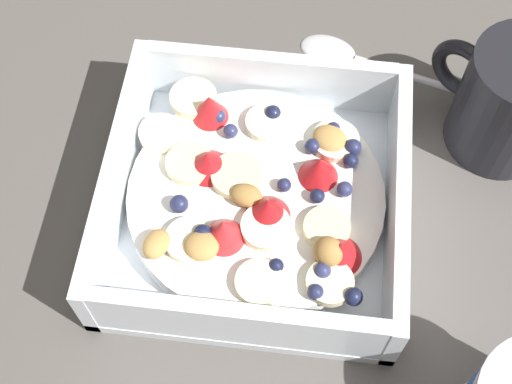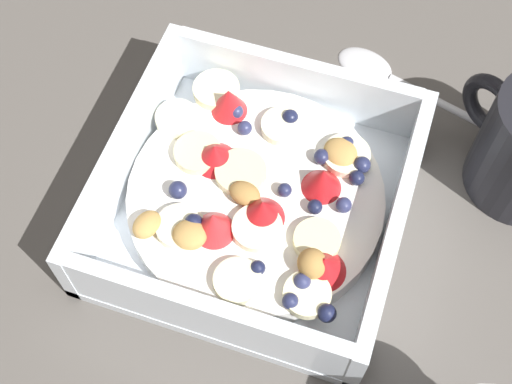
# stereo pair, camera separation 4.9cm
# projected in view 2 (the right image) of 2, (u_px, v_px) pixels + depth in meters

# --- Properties ---
(ground_plane) EXTENTS (2.40, 2.40, 0.00)m
(ground_plane) POSITION_uv_depth(u_px,v_px,m) (269.00, 216.00, 0.52)
(ground_plane) COLOR #56514C
(fruit_bowl) EXTENTS (0.21, 0.21, 0.06)m
(fruit_bowl) POSITION_uv_depth(u_px,v_px,m) (256.00, 199.00, 0.50)
(fruit_bowl) COLOR white
(fruit_bowl) RESTS_ON ground
(spoon) EXTENTS (0.07, 0.17, 0.01)m
(spoon) POSITION_uv_depth(u_px,v_px,m) (394.00, 76.00, 0.58)
(spoon) COLOR silver
(spoon) RESTS_ON ground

